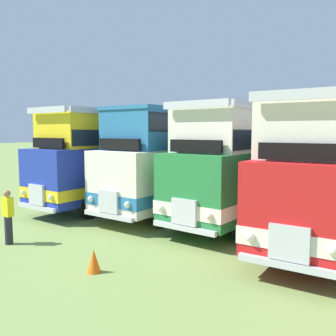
# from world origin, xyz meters

# --- Properties ---
(ground_plane) EXTENTS (200.00, 200.00, 0.00)m
(ground_plane) POSITION_xyz_m (0.00, 0.00, 0.00)
(ground_plane) COLOR #7A934C
(bus_first_in_row) EXTENTS (2.71, 10.81, 4.52)m
(bus_first_in_row) POSITION_xyz_m (-9.66, 0.16, 2.36)
(bus_first_in_row) COLOR #1E339E
(bus_first_in_row) RESTS_ON ground
(bus_second_in_row) EXTENTS (2.64, 10.22, 4.49)m
(bus_second_in_row) POSITION_xyz_m (-6.44, 0.50, 2.47)
(bus_second_in_row) COLOR silver
(bus_second_in_row) RESTS_ON ground
(bus_third_in_row) EXTENTS (2.87, 9.80, 4.52)m
(bus_third_in_row) POSITION_xyz_m (-3.22, 0.42, 2.35)
(bus_third_in_row) COLOR #237538
(bus_third_in_row) RESTS_ON ground
(bus_fourth_in_row) EXTENTS (2.97, 11.66, 4.52)m
(bus_fourth_in_row) POSITION_xyz_m (-0.00, 0.06, 2.36)
(bus_fourth_in_row) COLOR red
(bus_fourth_in_row) RESTS_ON ground
(cone_near_end) EXTENTS (0.36, 0.36, 0.60)m
(cone_near_end) POSITION_xyz_m (-4.13, -7.56, 0.30)
(cone_near_end) COLOR orange
(cone_near_end) RESTS_ON ground
(marshal_person) EXTENTS (0.36, 0.24, 1.73)m
(marshal_person) POSITION_xyz_m (-8.06, -7.50, 0.89)
(marshal_person) COLOR #23232D
(marshal_person) RESTS_ON ground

